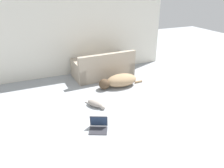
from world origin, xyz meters
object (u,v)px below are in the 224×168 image
at_px(couch, 103,68).
at_px(cat, 96,104).
at_px(dog, 119,81).
at_px(laptop_open, 99,125).

bearing_deg(couch, cat, 61.05).
xyz_separation_m(dog, cat, (-1.01, -0.82, -0.10)).
relative_size(couch, dog, 1.35).
relative_size(couch, cat, 3.25).
height_order(couch, laptop_open, couch).
distance_m(couch, dog, 0.91).
bearing_deg(cat, dog, 98.42).
height_order(cat, laptop_open, laptop_open).
distance_m(dog, cat, 1.30).
bearing_deg(laptop_open, couch, 91.98).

